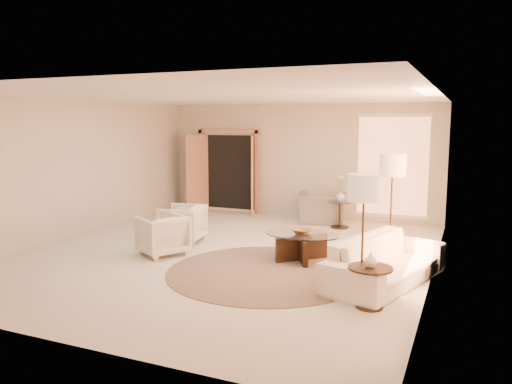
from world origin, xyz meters
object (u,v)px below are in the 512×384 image
at_px(armchair_left, 182,222).
at_px(floor_lamp_near, 393,170).
at_px(end_vase, 371,260).
at_px(accent_chair, 322,203).
at_px(sofa, 386,261).
at_px(side_table, 340,212).
at_px(side_vase, 340,196).
at_px(coffee_table, 302,244).
at_px(bowl, 302,231).
at_px(end_table, 370,280).
at_px(armchair_right, 163,233).
at_px(floor_lamp_far, 364,194).

xyz_separation_m(armchair_left, floor_lamp_near, (4.00, 0.28, 1.16)).
distance_m(floor_lamp_near, end_vase, 2.59).
height_order(armchair_left, accent_chair, accent_chair).
bearing_deg(end_vase, sofa, 88.31).
xyz_separation_m(side_table, side_vase, (0.00, 0.00, 0.35)).
distance_m(coffee_table, bowl, 0.22).
distance_m(end_table, bowl, 2.31).
distance_m(side_table, end_vase, 4.90).
bearing_deg(accent_chair, armchair_left, 42.13).
relative_size(armchair_left, end_vase, 4.28).
bearing_deg(armchair_right, sofa, 119.19).
relative_size(side_table, side_vase, 2.71).
xyz_separation_m(coffee_table, end_table, (1.49, -1.75, 0.07)).
distance_m(armchair_right, side_table, 4.23).
height_order(accent_chair, bowl, accent_chair).
bearing_deg(coffee_table, accent_chair, 100.14).
bearing_deg(side_vase, armchair_left, -135.67).
height_order(floor_lamp_far, end_vase, floor_lamp_far).
xyz_separation_m(armchair_left, armchair_right, (0.21, -1.00, -0.01)).
bearing_deg(bowl, end_vase, -49.64).
distance_m(accent_chair, side_vase, 0.72).
height_order(accent_chair, floor_lamp_far, floor_lamp_far).
bearing_deg(armchair_right, end_table, 103.71).
bearing_deg(end_table, bowl, 130.36).
bearing_deg(coffee_table, armchair_left, 171.76).
distance_m(accent_chair, floor_lamp_far, 5.31).
bearing_deg(armchair_right, side_vase, 175.97).
height_order(sofa, end_table, sofa).
bearing_deg(end_vase, floor_lamp_near, 92.65).
distance_m(armchair_right, side_vase, 4.24).
bearing_deg(armchair_left, bowl, 71.85).
bearing_deg(end_vase, side_table, 108.34).
relative_size(sofa, coffee_table, 1.59).
bearing_deg(floor_lamp_far, side_table, 107.34).
xyz_separation_m(coffee_table, floor_lamp_far, (1.34, -1.56, 1.15)).
distance_m(accent_chair, coffee_table, 3.34).
relative_size(end_table, floor_lamp_far, 0.33).
bearing_deg(floor_lamp_far, armchair_right, 165.84).
xyz_separation_m(accent_chair, floor_lamp_far, (1.93, -4.85, 0.98)).
relative_size(armchair_right, end_vase, 4.19).
height_order(end_table, end_vase, end_vase).
xyz_separation_m(armchair_left, accent_chair, (2.03, 2.90, 0.06)).
relative_size(sofa, accent_chair, 2.20).
bearing_deg(floor_lamp_near, armchair_right, -161.41).
bearing_deg(bowl, side_table, 90.96).
distance_m(armchair_left, accent_chair, 3.54).
xyz_separation_m(sofa, coffee_table, (-1.52, 0.67, -0.05)).
height_order(armchair_left, armchair_right, armchair_left).
height_order(armchair_right, end_table, armchair_right).
relative_size(coffee_table, bowl, 4.35).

